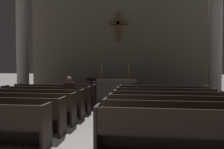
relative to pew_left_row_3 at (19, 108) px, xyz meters
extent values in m
cube|color=black|center=(1.66, -1.89, 0.00)|extent=(0.06, 0.50, 0.95)
cube|color=black|center=(0.00, -0.92, -0.05)|extent=(3.25, 0.40, 0.05)
cube|color=black|center=(0.00, -0.74, -0.28)|extent=(3.25, 0.04, 0.40)
cube|color=black|center=(1.66, -0.94, 0.00)|extent=(0.06, 0.50, 0.95)
cube|color=black|center=(0.00, 0.04, -0.05)|extent=(3.25, 0.40, 0.05)
cube|color=black|center=(0.00, -0.19, 0.22)|extent=(3.25, 0.05, 0.50)
cube|color=black|center=(0.00, 0.22, -0.28)|extent=(3.25, 0.04, 0.40)
cube|color=black|center=(1.66, 0.02, 0.00)|extent=(0.06, 0.50, 0.95)
cube|color=black|center=(0.00, 1.00, -0.05)|extent=(3.25, 0.40, 0.05)
cube|color=black|center=(0.00, 0.77, 0.22)|extent=(3.25, 0.05, 0.50)
cube|color=black|center=(0.00, 1.18, -0.28)|extent=(3.25, 0.04, 0.40)
cube|color=black|center=(1.66, 0.98, 0.00)|extent=(0.06, 0.50, 0.95)
cube|color=black|center=(0.00, 1.95, -0.05)|extent=(3.25, 0.40, 0.05)
cube|color=black|center=(0.00, 1.73, 0.22)|extent=(3.25, 0.05, 0.50)
cube|color=black|center=(0.00, 2.13, -0.28)|extent=(3.25, 0.04, 0.40)
cube|color=black|center=(1.66, 1.93, 0.00)|extent=(0.06, 0.50, 0.95)
cube|color=black|center=(-1.66, 1.93, 0.00)|extent=(0.06, 0.50, 0.95)
cube|color=black|center=(0.00, 2.91, -0.05)|extent=(3.25, 0.40, 0.05)
cube|color=black|center=(0.00, 2.68, 0.22)|extent=(3.25, 0.05, 0.50)
cube|color=black|center=(0.00, 3.09, -0.28)|extent=(3.25, 0.04, 0.40)
cube|color=black|center=(1.66, 2.89, 0.00)|extent=(0.06, 0.50, 0.95)
cube|color=black|center=(-1.66, 2.89, 0.00)|extent=(0.06, 0.50, 0.95)
cube|color=black|center=(4.39, -1.87, -0.05)|extent=(3.25, 0.40, 0.05)
cube|color=black|center=(4.39, -2.10, 0.22)|extent=(3.25, 0.05, 0.50)
cube|color=black|center=(4.39, -1.69, -0.28)|extent=(3.25, 0.04, 0.40)
cube|color=black|center=(2.73, -1.89, 0.00)|extent=(0.06, 0.50, 0.95)
cube|color=black|center=(4.39, -0.92, -0.05)|extent=(3.25, 0.40, 0.05)
cube|color=black|center=(4.39, -1.14, 0.22)|extent=(3.25, 0.05, 0.50)
cube|color=black|center=(4.39, -0.74, -0.28)|extent=(3.25, 0.04, 0.40)
cube|color=black|center=(2.73, -0.94, 0.00)|extent=(0.06, 0.50, 0.95)
cube|color=black|center=(4.39, 0.04, -0.05)|extent=(3.25, 0.40, 0.05)
cube|color=black|center=(4.39, -0.19, 0.22)|extent=(3.25, 0.05, 0.50)
cube|color=black|center=(4.39, 0.22, -0.28)|extent=(3.25, 0.04, 0.40)
cube|color=black|center=(2.73, 0.02, 0.00)|extent=(0.06, 0.50, 0.95)
cube|color=black|center=(4.39, 1.00, -0.05)|extent=(3.25, 0.40, 0.05)
cube|color=black|center=(4.39, 0.77, 0.22)|extent=(3.25, 0.05, 0.50)
cube|color=black|center=(4.39, 1.18, -0.28)|extent=(3.25, 0.04, 0.40)
cube|color=black|center=(2.73, 0.98, 0.00)|extent=(0.06, 0.50, 0.95)
cube|color=black|center=(6.05, 0.98, 0.00)|extent=(0.06, 0.50, 0.95)
cube|color=black|center=(4.39, 1.95, -0.05)|extent=(3.25, 0.40, 0.05)
cube|color=black|center=(4.39, 1.73, 0.22)|extent=(3.25, 0.05, 0.50)
cube|color=black|center=(4.39, 2.13, -0.28)|extent=(3.25, 0.04, 0.40)
cube|color=black|center=(2.73, 1.93, 0.00)|extent=(0.06, 0.50, 0.95)
cube|color=black|center=(6.05, 1.93, 0.00)|extent=(0.06, 0.50, 0.95)
cube|color=black|center=(4.39, 2.91, -0.05)|extent=(3.25, 0.40, 0.05)
cube|color=black|center=(4.39, 2.68, 0.22)|extent=(3.25, 0.05, 0.50)
cube|color=black|center=(4.39, 3.09, -0.28)|extent=(3.25, 0.04, 0.40)
cube|color=black|center=(2.73, 2.89, 0.00)|extent=(0.06, 0.50, 0.95)
cube|color=black|center=(6.05, 2.89, 0.00)|extent=(0.06, 0.50, 0.95)
cube|color=#ADA89E|center=(-2.47, 4.83, -0.38)|extent=(0.84, 0.84, 0.20)
cylinder|color=#ADA89E|center=(-2.47, 4.83, 2.43)|extent=(0.60, 0.60, 5.81)
cube|color=#ADA89E|center=(6.86, 4.83, -0.38)|extent=(0.84, 0.84, 0.20)
cylinder|color=#ADA89E|center=(6.86, 4.83, 2.43)|extent=(0.60, 0.60, 5.81)
cube|color=#A8A399|center=(2.19, 5.39, -0.04)|extent=(1.76, 0.72, 0.88)
cube|color=#A8A399|center=(2.19, 5.39, 0.46)|extent=(2.20, 0.90, 0.12)
cube|color=silver|center=(2.19, 5.39, 0.53)|extent=(2.09, 0.86, 0.01)
cylinder|color=#B79338|center=(1.49, 5.39, 0.54)|extent=(0.16, 0.16, 0.02)
cylinder|color=#B79338|center=(1.49, 5.39, 0.74)|extent=(0.07, 0.07, 0.41)
cylinder|color=silver|center=(1.49, 5.39, 1.11)|extent=(0.04, 0.04, 0.34)
cylinder|color=#B79338|center=(2.89, 5.39, 0.54)|extent=(0.16, 0.16, 0.02)
cylinder|color=#B79338|center=(2.89, 5.39, 0.74)|extent=(0.07, 0.07, 0.41)
cylinder|color=silver|center=(2.89, 5.39, 1.11)|extent=(0.04, 0.04, 0.34)
cube|color=#706656|center=(2.19, 7.07, 3.04)|extent=(10.30, 0.25, 7.04)
cube|color=brown|center=(2.19, 6.85, 3.39)|extent=(0.19, 0.19, 1.57)
cube|color=brown|center=(2.19, 6.85, 3.63)|extent=(1.00, 0.19, 0.19)
cylinder|color=black|center=(1.23, 4.19, -0.46)|extent=(0.36, 0.36, 0.04)
cylinder|color=black|center=(1.23, 4.19, 0.05)|extent=(0.10, 0.10, 1.05)
cube|color=black|center=(1.23, 4.19, 0.60)|extent=(0.44, 0.31, 0.15)
cube|color=#26262B|center=(0.93, 2.13, -0.25)|extent=(0.24, 0.14, 0.45)
cube|color=#26262B|center=(0.93, 2.00, 0.03)|extent=(0.28, 0.36, 0.12)
cube|color=#381919|center=(0.93, 1.87, 0.36)|extent=(0.32, 0.20, 0.54)
sphere|color=#9E7051|center=(0.93, 1.87, 0.74)|extent=(0.20, 0.20, 0.20)
camera|label=1|loc=(3.65, -6.48, 1.27)|focal=37.86mm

